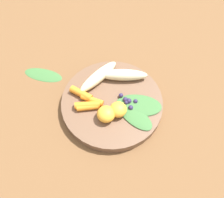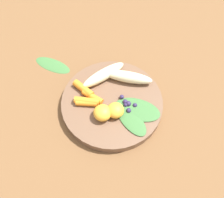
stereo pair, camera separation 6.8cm
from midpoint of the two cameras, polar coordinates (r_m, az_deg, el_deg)
The scene contains 14 objects.
ground_plane at distance 0.71m, azimuth 2.74°, elevation -1.63°, with size 2.40×2.40×0.00m, color brown.
bowl at distance 0.70m, azimuth 2.78°, elevation -1.15°, with size 0.25×0.25×0.02m, color brown.
banana_peeled_left at distance 0.71m, azimuth 0.96°, elevation 4.82°, with size 0.13×0.03×0.03m, color beige.
banana_peeled_right at distance 0.71m, azimuth 6.06°, elevation 4.33°, with size 0.13×0.03×0.03m, color beige.
orange_segment_near at distance 0.66m, azimuth 3.66°, elevation -2.59°, with size 0.04×0.04×0.03m, color #F4A833.
orange_segment_far at distance 0.65m, azimuth 0.98°, elevation -3.12°, with size 0.04×0.04×0.03m, color #F4A833.
carrot_front at distance 0.70m, azimuth -3.21°, elevation 1.93°, with size 0.02×0.02×0.06m, color orange.
carrot_mid_left at distance 0.68m, azimuth -1.23°, elevation 0.25°, with size 0.02×0.02×0.06m, color orange.
carrot_mid_right at distance 0.68m, azimuth -2.41°, elevation -0.63°, with size 0.02×0.02×0.06m, color orange.
carrot_rear at distance 0.67m, azimuth -2.46°, elevation -1.09°, with size 0.01×0.01×0.05m, color orange.
blueberry_pile at distance 0.68m, azimuth 6.04°, elevation -1.24°, with size 0.05×0.03×0.01m.
kale_leaf_left at distance 0.66m, azimuth 6.95°, elevation -4.56°, with size 0.10×0.05×0.01m, color #3D7038.
kale_leaf_right at distance 0.68m, azimuth 8.15°, elevation -2.40°, with size 0.11×0.06×0.01m, color #3D7038.
kale_leaf_stray at distance 0.79m, azimuth -9.81°, elevation 6.82°, with size 0.11×0.04×0.01m, color #3D7038.
Camera 2 is at (-0.29, 0.21, 0.61)m, focal length 44.23 mm.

